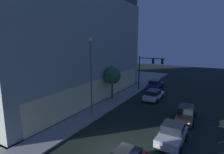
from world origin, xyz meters
TOP-DOWN VIEW (x-y plane):
  - ground_plane at (0.00, 0.00)m, footprint 120.00×120.00m
  - modern_building at (10.34, 20.75)m, footprint 29.25×25.22m
  - traffic_light_far_corner at (19.71, 4.21)m, footprint 0.43×4.69m
  - street_lamp_sidewalk at (5.19, 6.32)m, footprint 0.44×0.44m
  - sidewalk_tree at (12.12, 7.39)m, footprint 2.65×2.65m
  - car_silver at (3.76, -3.48)m, footprint 4.22×2.33m
  - car_black at (9.59, -3.79)m, footprint 4.65×2.12m
  - car_white at (15.24, 1.72)m, footprint 4.76×2.31m
  - car_blue at (22.05, 3.54)m, footprint 4.60×2.30m

SIDE VIEW (x-z plane):
  - ground_plane at x=0.00m, z-range 0.00..0.00m
  - car_white at x=15.24m, z-range 0.02..1.65m
  - car_black at x=9.59m, z-range 0.03..1.66m
  - car_silver at x=3.76m, z-range -0.02..1.76m
  - car_blue at x=22.05m, z-range 0.01..1.81m
  - sidewalk_tree at x=12.12m, z-range 1.34..6.42m
  - traffic_light_far_corner at x=19.71m, z-range 1.51..7.75m
  - street_lamp_sidewalk at x=5.19m, z-range 1.22..10.51m
  - modern_building at x=10.34m, z-range -0.08..18.67m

